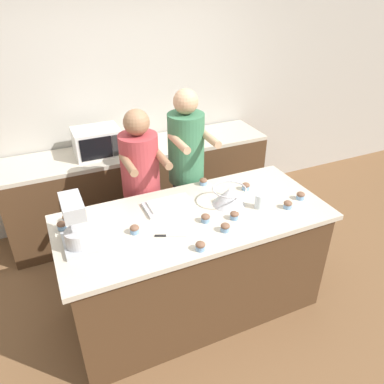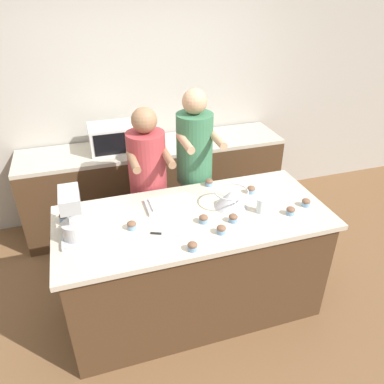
{
  "view_description": "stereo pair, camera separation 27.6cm",
  "coord_description": "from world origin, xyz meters",
  "px_view_note": "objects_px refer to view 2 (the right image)",
  "views": [
    {
      "loc": [
        -0.98,
        -2.12,
        2.53
      ],
      "look_at": [
        0.0,
        0.05,
        1.12
      ],
      "focal_mm": 35.0,
      "sensor_mm": 36.0,
      "label": 1
    },
    {
      "loc": [
        -0.72,
        -2.22,
        2.53
      ],
      "look_at": [
        0.0,
        0.05,
        1.12
      ],
      "focal_mm": 35.0,
      "sensor_mm": 36.0,
      "label": 2
    }
  ],
  "objects_px": {
    "mixing_bowl": "(231,198)",
    "microwave_oven": "(112,138)",
    "person_left": "(149,190)",
    "cupcake_0": "(233,218)",
    "cupcake_2": "(192,246)",
    "cupcake_3": "(204,219)",
    "cupcake_8": "(209,182)",
    "baking_tray": "(170,203)",
    "person_right": "(194,177)",
    "cupcake_1": "(132,225)",
    "cupcake_7": "(221,229)",
    "cupcake_10": "(70,210)",
    "cupcake_9": "(64,217)",
    "drinking_glass": "(261,206)",
    "cupcake_4": "(291,211)",
    "cupcake_5": "(251,190)",
    "stand_mixer": "(73,218)",
    "knife": "(164,234)",
    "cupcake_6": "(306,202)"
  },
  "relations": [
    {
      "from": "knife",
      "to": "cupcake_1",
      "type": "bearing_deg",
      "value": 146.84
    },
    {
      "from": "cupcake_9",
      "to": "cupcake_4",
      "type": "bearing_deg",
      "value": -14.86
    },
    {
      "from": "person_left",
      "to": "cupcake_1",
      "type": "relative_size",
      "value": 24.31
    },
    {
      "from": "stand_mixer",
      "to": "cupcake_0",
      "type": "xyz_separation_m",
      "value": [
        1.1,
        -0.16,
        -0.13
      ]
    },
    {
      "from": "stand_mixer",
      "to": "drinking_glass",
      "type": "bearing_deg",
      "value": -4.27
    },
    {
      "from": "person_left",
      "to": "cupcake_7",
      "type": "xyz_separation_m",
      "value": [
        0.33,
        -0.91,
        0.13
      ]
    },
    {
      "from": "microwave_oven",
      "to": "cupcake_3",
      "type": "xyz_separation_m",
      "value": [
        0.47,
        -1.5,
        -0.1
      ]
    },
    {
      "from": "baking_tray",
      "to": "cupcake_7",
      "type": "relative_size",
      "value": 5.76
    },
    {
      "from": "stand_mixer",
      "to": "knife",
      "type": "bearing_deg",
      "value": -14.73
    },
    {
      "from": "person_left",
      "to": "drinking_glass",
      "type": "height_order",
      "value": "person_left"
    },
    {
      "from": "cupcake_2",
      "to": "cupcake_8",
      "type": "height_order",
      "value": "same"
    },
    {
      "from": "stand_mixer",
      "to": "cupcake_5",
      "type": "height_order",
      "value": "stand_mixer"
    },
    {
      "from": "cupcake_2",
      "to": "cupcake_10",
      "type": "relative_size",
      "value": 1.0
    },
    {
      "from": "cupcake_3",
      "to": "cupcake_9",
      "type": "bearing_deg",
      "value": 160.88
    },
    {
      "from": "person_left",
      "to": "microwave_oven",
      "type": "relative_size",
      "value": 3.62
    },
    {
      "from": "drinking_glass",
      "to": "cupcake_5",
      "type": "distance_m",
      "value": 0.29
    },
    {
      "from": "person_left",
      "to": "cupcake_3",
      "type": "relative_size",
      "value": 24.31
    },
    {
      "from": "mixing_bowl",
      "to": "cupcake_0",
      "type": "bearing_deg",
      "value": -107.65
    },
    {
      "from": "cupcake_0",
      "to": "cupcake_1",
      "type": "bearing_deg",
      "value": 169.46
    },
    {
      "from": "cupcake_0",
      "to": "cupcake_7",
      "type": "xyz_separation_m",
      "value": [
        -0.13,
        -0.11,
        0.0
      ]
    },
    {
      "from": "person_right",
      "to": "cupcake_8",
      "type": "distance_m",
      "value": 0.26
    },
    {
      "from": "stand_mixer",
      "to": "cupcake_9",
      "type": "height_order",
      "value": "stand_mixer"
    },
    {
      "from": "cupcake_8",
      "to": "baking_tray",
      "type": "bearing_deg",
      "value": -152.63
    },
    {
      "from": "person_left",
      "to": "cupcake_7",
      "type": "distance_m",
      "value": 0.97
    },
    {
      "from": "cupcake_1",
      "to": "cupcake_7",
      "type": "height_order",
      "value": "same"
    },
    {
      "from": "cupcake_7",
      "to": "cupcake_8",
      "type": "relative_size",
      "value": 1.0
    },
    {
      "from": "cupcake_0",
      "to": "cupcake_8",
      "type": "distance_m",
      "value": 0.56
    },
    {
      "from": "stand_mixer",
      "to": "cupcake_8",
      "type": "height_order",
      "value": "stand_mixer"
    },
    {
      "from": "stand_mixer",
      "to": "cupcake_0",
      "type": "distance_m",
      "value": 1.12
    },
    {
      "from": "baking_tray",
      "to": "knife",
      "type": "distance_m",
      "value": 0.38
    },
    {
      "from": "cupcake_9",
      "to": "cupcake_10",
      "type": "bearing_deg",
      "value": 57.99
    },
    {
      "from": "baking_tray",
      "to": "cupcake_0",
      "type": "bearing_deg",
      "value": -42.63
    },
    {
      "from": "cupcake_2",
      "to": "cupcake_3",
      "type": "xyz_separation_m",
      "value": [
        0.17,
        0.28,
        0.0
      ]
    },
    {
      "from": "stand_mixer",
      "to": "cupcake_10",
      "type": "distance_m",
      "value": 0.34
    },
    {
      "from": "mixing_bowl",
      "to": "cupcake_4",
      "type": "bearing_deg",
      "value": -31.6
    },
    {
      "from": "cupcake_4",
      "to": "person_right",
      "type": "bearing_deg",
      "value": 120.16
    },
    {
      "from": "mixing_bowl",
      "to": "cupcake_1",
      "type": "height_order",
      "value": "mixing_bowl"
    },
    {
      "from": "cupcake_5",
      "to": "cupcake_7",
      "type": "height_order",
      "value": "same"
    },
    {
      "from": "mixing_bowl",
      "to": "knife",
      "type": "bearing_deg",
      "value": -161.65
    },
    {
      "from": "person_left",
      "to": "cupcake_0",
      "type": "relative_size",
      "value": 24.31
    },
    {
      "from": "person_left",
      "to": "cupcake_4",
      "type": "xyz_separation_m",
      "value": [
        0.92,
        -0.84,
        0.13
      ]
    },
    {
      "from": "baking_tray",
      "to": "cupcake_10",
      "type": "bearing_deg",
      "value": 171.4
    },
    {
      "from": "drinking_glass",
      "to": "cupcake_8",
      "type": "xyz_separation_m",
      "value": [
        -0.23,
        0.5,
        -0.03
      ]
    },
    {
      "from": "cupcake_8",
      "to": "cupcake_9",
      "type": "distance_m",
      "value": 1.21
    },
    {
      "from": "person_right",
      "to": "mixing_bowl",
      "type": "distance_m",
      "value": 0.62
    },
    {
      "from": "cupcake_3",
      "to": "cupcake_7",
      "type": "bearing_deg",
      "value": -64.61
    },
    {
      "from": "cupcake_10",
      "to": "cupcake_9",
      "type": "bearing_deg",
      "value": -122.01
    },
    {
      "from": "cupcake_6",
      "to": "cupcake_9",
      "type": "xyz_separation_m",
      "value": [
        -1.81,
        0.37,
        0.0
      ]
    },
    {
      "from": "microwave_oven",
      "to": "cupcake_8",
      "type": "bearing_deg",
      "value": -55.36
    },
    {
      "from": "mixing_bowl",
      "to": "microwave_oven",
      "type": "distance_m",
      "value": 1.55
    }
  ]
}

